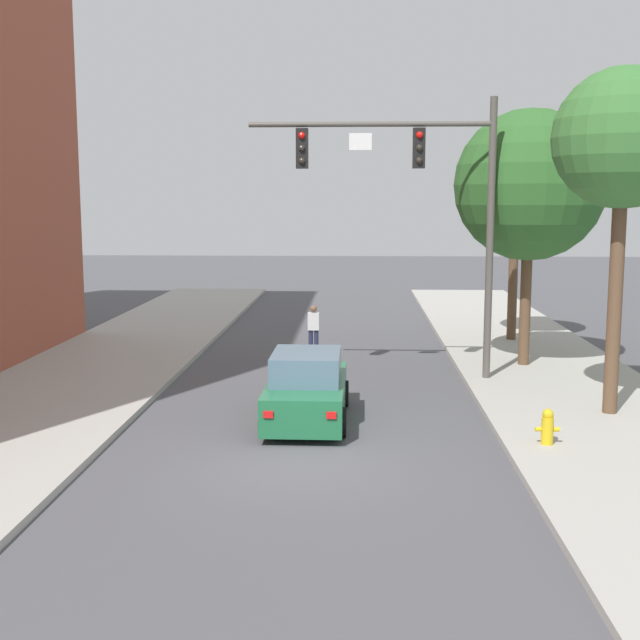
% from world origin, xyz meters
% --- Properties ---
extents(ground_plane, '(120.00, 120.00, 0.00)m').
position_xyz_m(ground_plane, '(0.00, 0.00, 0.00)').
color(ground_plane, '#4C4C51').
extents(traffic_signal_mast, '(6.56, 0.38, 7.50)m').
position_xyz_m(traffic_signal_mast, '(2.75, 7.35, 5.34)').
color(traffic_signal_mast, '#514C47').
rests_on(traffic_signal_mast, sidewalk_right).
extents(car_lead_green, '(1.86, 4.25, 1.60)m').
position_xyz_m(car_lead_green, '(-0.07, 3.20, 0.72)').
color(car_lead_green, '#1E663D').
rests_on(car_lead_green, ground).
extents(pedestrian_crossing_road, '(0.36, 0.22, 1.64)m').
position_xyz_m(pedestrian_crossing_road, '(-0.34, 11.09, 0.91)').
color(pedestrian_crossing_road, '#232847').
rests_on(pedestrian_crossing_road, ground).
extents(fire_hydrant, '(0.48, 0.24, 0.72)m').
position_xyz_m(fire_hydrant, '(4.85, 1.09, 0.51)').
color(fire_hydrant, gold).
rests_on(fire_hydrant, sidewalk_right).
extents(street_tree_nearest, '(3.09, 3.09, 7.70)m').
position_xyz_m(street_tree_nearest, '(6.84, 3.67, 6.24)').
color(street_tree_nearest, brown).
rests_on(street_tree_nearest, sidewalk_right).
extents(street_tree_second, '(4.35, 4.35, 7.42)m').
position_xyz_m(street_tree_second, '(5.99, 9.28, 5.38)').
color(street_tree_second, brown).
rests_on(street_tree_second, sidewalk_right).
extents(street_tree_third, '(3.23, 3.23, 7.08)m').
position_xyz_m(street_tree_third, '(6.45, 13.82, 5.57)').
color(street_tree_third, brown).
rests_on(street_tree_third, sidewalk_right).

